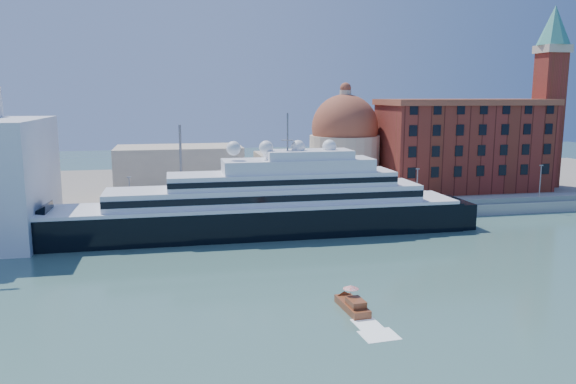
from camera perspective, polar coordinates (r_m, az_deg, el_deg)
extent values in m
plane|color=#375F56|center=(87.39, 3.22, -7.70)|extent=(400.00, 400.00, 0.00)
cube|color=gray|center=(119.16, -0.99, -2.30)|extent=(180.00, 10.00, 2.50)
cube|color=slate|center=(158.99, -3.75, 0.66)|extent=(260.00, 72.00, 2.00)
cube|color=slate|center=(114.46, -0.57, -1.86)|extent=(180.00, 0.10, 1.20)
cube|color=black|center=(107.31, -3.26, -3.13)|extent=(79.75, 12.27, 6.65)
cone|color=black|center=(109.50, -25.56, -3.84)|extent=(10.22, 12.27, 12.27)
cube|color=black|center=(119.73, 15.98, -2.24)|extent=(6.13, 11.25, 6.13)
cube|color=white|center=(106.57, -3.28, -1.26)|extent=(77.70, 12.47, 0.61)
cube|color=white|center=(106.54, -2.20, -0.25)|extent=(59.30, 10.22, 3.07)
cube|color=black|center=(101.59, -1.72, -0.74)|extent=(59.30, 0.15, 1.23)
cube|color=white|center=(106.62, -0.58, 1.33)|extent=(42.94, 9.20, 2.66)
cube|color=white|center=(106.90, 1.03, 2.73)|extent=(28.63, 8.18, 2.45)
cube|color=white|center=(107.14, 2.10, 3.84)|extent=(16.36, 7.16, 1.64)
cylinder|color=slate|center=(105.87, -0.05, 6.11)|extent=(0.31, 0.31, 7.16)
sphere|color=white|center=(104.51, -5.56, 4.44)|extent=(2.66, 2.66, 2.66)
sphere|color=white|center=(105.35, -2.23, 4.52)|extent=(2.66, 2.66, 2.66)
sphere|color=white|center=(106.53, 1.03, 4.59)|extent=(2.66, 2.66, 2.66)
sphere|color=white|center=(108.05, 4.22, 4.64)|extent=(2.66, 2.66, 2.66)
cube|color=brown|center=(71.39, 6.54, -11.52)|extent=(2.72, 6.83, 1.11)
cube|color=brown|center=(70.10, 6.91, -11.11)|extent=(1.99, 2.91, 0.89)
cylinder|color=slate|center=(71.38, 6.39, -10.33)|extent=(0.07, 0.07, 1.78)
cone|color=red|center=(71.04, 6.40, -9.57)|extent=(2.00, 2.00, 0.45)
cube|color=maroon|center=(152.16, 17.33, 4.38)|extent=(42.00, 18.00, 22.00)
cube|color=brown|center=(151.59, 17.55, 8.71)|extent=(43.00, 19.00, 1.50)
cube|color=maroon|center=(164.73, 24.81, 6.57)|extent=(6.00, 6.00, 35.00)
cube|color=beige|center=(165.00, 25.29, 12.99)|extent=(7.00, 7.00, 2.00)
cone|color=teal|center=(165.53, 25.45, 15.06)|extent=(8.40, 8.40, 10.00)
cylinder|color=beige|center=(146.22, 5.73, 2.99)|extent=(18.00, 18.00, 14.00)
sphere|color=brown|center=(145.42, 5.80, 6.52)|extent=(17.00, 17.00, 17.00)
cylinder|color=beige|center=(145.19, 5.85, 9.67)|extent=(3.00, 3.00, 3.00)
cube|color=beige|center=(140.98, 0.53, 1.97)|extent=(18.00, 14.00, 10.00)
cube|color=beige|center=(139.67, -10.96, 2.13)|extent=(30.00, 16.00, 12.00)
cylinder|color=slate|center=(113.50, -15.76, -0.59)|extent=(0.24, 0.24, 8.00)
cube|color=slate|center=(112.86, -15.85, 1.46)|extent=(0.80, 0.30, 0.25)
cylinder|color=slate|center=(115.26, -0.72, -0.06)|extent=(0.24, 0.24, 8.00)
cube|color=slate|center=(114.63, -0.72, 1.96)|extent=(0.80, 0.30, 0.25)
cylinder|color=slate|center=(124.45, 12.97, 0.43)|extent=(0.24, 0.24, 8.00)
cube|color=slate|center=(123.86, 13.04, 2.30)|extent=(0.80, 0.30, 0.25)
cylinder|color=slate|center=(139.61, 24.23, 0.81)|extent=(0.24, 0.24, 8.00)
cube|color=slate|center=(139.08, 24.35, 2.48)|extent=(0.80, 0.30, 0.25)
cylinder|color=slate|center=(114.43, -10.81, 2.23)|extent=(0.50, 0.50, 18.00)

